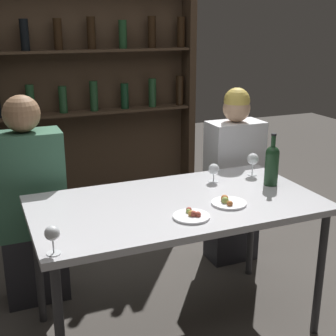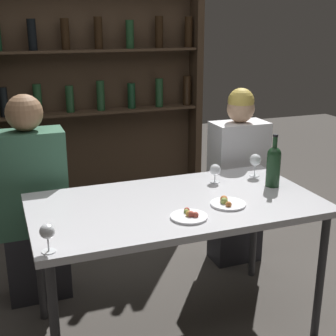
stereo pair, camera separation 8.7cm
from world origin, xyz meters
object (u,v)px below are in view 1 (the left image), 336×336
(wine_glass_0, at_px, (214,170))
(wine_glass_1, at_px, (253,160))
(wine_bottle, at_px, (272,163))
(wine_glass_2, at_px, (52,234))
(seated_person_right, at_px, (233,180))
(food_plate_0, at_px, (228,202))
(seated_person_left, at_px, (30,208))
(food_plate_1, at_px, (192,216))

(wine_glass_0, distance_m, wine_glass_1, 0.28)
(wine_bottle, height_order, wine_glass_0, wine_bottle)
(wine_glass_2, height_order, seated_person_right, seated_person_right)
(wine_glass_1, relative_size, food_plate_0, 0.75)
(wine_bottle, height_order, food_plate_0, wine_bottle)
(food_plate_0, xyz_separation_m, seated_person_left, (-0.92, 0.75, -0.17))
(wine_glass_1, bearing_deg, wine_bottle, -89.76)
(wine_bottle, xyz_separation_m, seated_person_right, (0.09, 0.57, -0.30))
(wine_glass_2, bearing_deg, wine_glass_0, 28.04)
(wine_glass_0, bearing_deg, seated_person_right, 46.73)
(wine_bottle, bearing_deg, seated_person_left, 156.25)
(wine_bottle, distance_m, seated_person_left, 1.45)
(food_plate_1, height_order, seated_person_left, seated_person_left)
(wine_bottle, height_order, food_plate_1, wine_bottle)
(wine_bottle, xyz_separation_m, seated_person_left, (-1.30, 0.57, -0.29))
(wine_glass_0, xyz_separation_m, food_plate_1, (-0.35, -0.43, -0.06))
(wine_glass_1, distance_m, seated_person_left, 1.38)
(wine_glass_0, xyz_separation_m, seated_person_right, (0.37, 0.40, -0.24))
(wine_glass_0, bearing_deg, wine_glass_2, -151.96)
(food_plate_0, bearing_deg, seated_person_right, 57.65)
(food_plate_1, bearing_deg, wine_bottle, 21.99)
(wine_glass_0, bearing_deg, wine_glass_1, 4.25)
(wine_glass_1, distance_m, seated_person_right, 0.47)
(wine_bottle, xyz_separation_m, food_plate_0, (-0.38, -0.17, -0.12))
(wine_bottle, distance_m, seated_person_right, 0.65)
(wine_bottle, height_order, seated_person_right, seated_person_right)
(seated_person_right, bearing_deg, food_plate_1, -131.07)
(food_plate_1, bearing_deg, seated_person_left, 129.26)
(seated_person_left, bearing_deg, wine_glass_1, -16.14)
(wine_bottle, relative_size, wine_glass_2, 2.46)
(wine_glass_2, xyz_separation_m, food_plate_0, (0.93, 0.20, -0.08))
(food_plate_0, xyz_separation_m, seated_person_right, (0.47, 0.75, -0.18))
(wine_glass_1, relative_size, wine_glass_2, 1.12)
(wine_bottle, bearing_deg, seated_person_right, 80.79)
(wine_bottle, height_order, wine_glass_2, wine_bottle)
(wine_glass_1, height_order, food_plate_0, wine_glass_1)
(wine_glass_1, bearing_deg, food_plate_0, -135.74)
(food_plate_1, relative_size, seated_person_right, 0.14)
(seated_person_left, bearing_deg, food_plate_1, -50.74)
(wine_glass_2, distance_m, seated_person_right, 1.71)
(seated_person_left, bearing_deg, food_plate_0, -38.90)
(wine_bottle, bearing_deg, wine_glass_0, 148.02)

